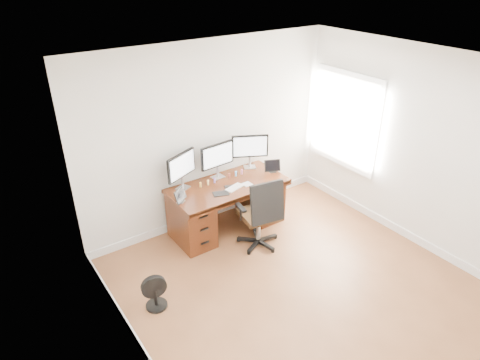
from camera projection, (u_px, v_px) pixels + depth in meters
ground at (311, 298)px, 5.14m from camera, size 4.50×4.50×0.00m
back_wall at (210, 135)px, 6.14m from camera, size 4.00×0.10×2.70m
right_wall at (426, 153)px, 5.59m from camera, size 0.10×4.50×2.70m
desk at (227, 204)px, 6.28m from camera, size 1.70×0.80×0.75m
office_chair at (260, 224)px, 5.90m from camera, size 0.66×0.66×1.07m
floor_fan at (155, 293)px, 4.91m from camera, size 0.30×0.25×0.43m
monitor_left at (181, 167)px, 5.84m from camera, size 0.52×0.25×0.53m
monitor_center at (217, 156)px, 6.13m from camera, size 0.55×0.15×0.53m
monitor_right at (250, 147)px, 6.42m from camera, size 0.50×0.29×0.53m
tablet_left at (181, 196)px, 5.62m from camera, size 0.23×0.20×0.19m
tablet_right at (273, 167)px, 6.41m from camera, size 0.25×0.16×0.19m
keyboard at (234, 188)px, 5.99m from camera, size 0.30×0.19×0.01m
trackpad at (247, 184)px, 6.09m from camera, size 0.12×0.12×0.01m
drawing_tablet at (221, 193)px, 5.85m from camera, size 0.25×0.20×0.01m
phone at (229, 186)px, 6.03m from camera, size 0.14×0.10×0.01m
figurine_orange at (200, 184)px, 6.00m from camera, size 0.03×0.03×0.08m
figurine_yellow at (208, 182)px, 6.06m from camera, size 0.03×0.03×0.08m
figurine_purple at (215, 180)px, 6.11m from camera, size 0.03×0.03×0.08m
figurine_brown at (229, 175)px, 6.24m from camera, size 0.03×0.03×0.08m
figurine_blue at (236, 173)px, 6.30m from camera, size 0.03×0.03×0.08m
figurine_pink at (242, 171)px, 6.35m from camera, size 0.03×0.03×0.08m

